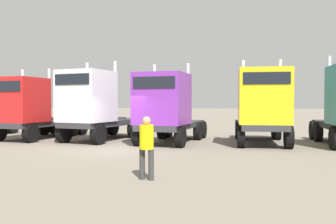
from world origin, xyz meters
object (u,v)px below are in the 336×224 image
(semi_truck_red, at_px, (29,108))
(semi_truck_purple, at_px, (166,107))
(semi_truck_yellow, at_px, (262,106))
(semi_truck_white, at_px, (93,105))
(visitor_in_hivis, at_px, (147,143))

(semi_truck_red, relative_size, semi_truck_purple, 1.05)
(semi_truck_red, height_order, semi_truck_yellow, semi_truck_yellow)
(semi_truck_white, bearing_deg, semi_truck_yellow, 102.56)
(semi_truck_white, distance_m, visitor_in_hivis, 10.38)
(semi_truck_yellow, height_order, visitor_in_hivis, semi_truck_yellow)
(semi_truck_red, height_order, visitor_in_hivis, semi_truck_red)
(semi_truck_red, bearing_deg, visitor_in_hivis, 53.86)
(semi_truck_yellow, distance_m, visitor_in_hivis, 9.71)
(semi_truck_purple, bearing_deg, semi_truck_yellow, 103.16)
(semi_truck_purple, height_order, visitor_in_hivis, semi_truck_purple)
(semi_truck_purple, relative_size, semi_truck_yellow, 0.97)
(semi_truck_purple, height_order, semi_truck_yellow, semi_truck_yellow)
(semi_truck_purple, xyz_separation_m, semi_truck_yellow, (4.89, 0.49, 0.08))
(visitor_in_hivis, bearing_deg, semi_truck_red, 57.99)
(semi_truck_white, relative_size, semi_truck_purple, 1.04)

